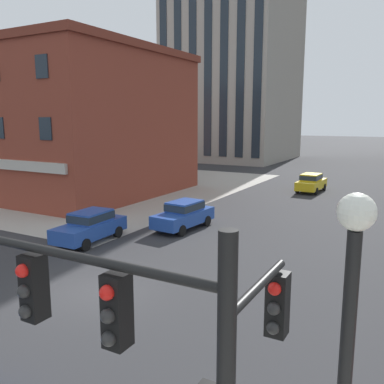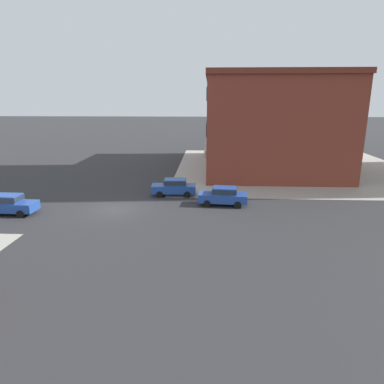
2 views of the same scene
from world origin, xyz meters
name	(u,v)px [view 1 (image 1 of 2)]	position (x,y,z in m)	size (l,w,h in m)	color
ground_plane	(99,291)	(0.00, 0.00, 0.00)	(320.00, 320.00, 0.00)	#2D2D30
sidewalk_far_corner	(82,184)	(-20.00, 20.00, 0.00)	(32.00, 32.00, 0.02)	#A8A399
traffic_signal_main	(144,369)	(7.75, -7.75, 3.57)	(5.20, 2.09, 5.52)	black
car_main_southbound_far	(311,182)	(1.89, 26.45, 0.92)	(2.04, 4.47, 1.68)	gold
car_cross_eastbound	(184,214)	(-1.81, 9.65, 0.92)	(2.17, 4.53, 1.68)	#23479E
car_main_mid	(90,225)	(-4.88, 4.85, 0.92)	(2.04, 4.48, 1.68)	#23479E
storefront_block_near_corner	(45,122)	(-20.92, 16.38, 6.26)	(24.31, 17.18, 12.50)	brown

